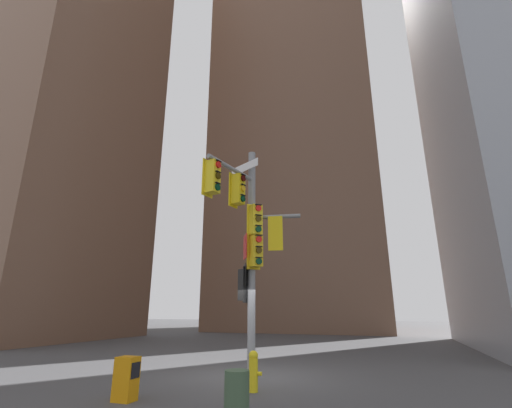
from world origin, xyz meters
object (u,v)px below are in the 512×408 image
fire_hydrant (253,370)px  newspaper_box (126,379)px  trash_bin (237,394)px  signal_pole_assembly (249,237)px

fire_hydrant → newspaper_box: fire_hydrant is taller
fire_hydrant → trash_bin: bearing=-77.6°
signal_pole_assembly → newspaper_box: (-1.47, -3.60, -3.71)m
signal_pole_assembly → trash_bin: bearing=-72.0°
fire_hydrant → trash_bin: (0.48, -2.19, -0.08)m
signal_pole_assembly → fire_hydrant: (0.82, -1.81, -3.68)m
signal_pole_assembly → fire_hydrant: 4.18m
newspaper_box → trash_bin: (2.77, -0.40, -0.04)m
fire_hydrant → trash_bin: 2.24m
signal_pole_assembly → newspaper_box: size_ratio=8.15×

